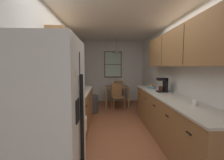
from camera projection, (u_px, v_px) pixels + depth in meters
name	position (u px, v px, depth m)	size (l,w,h in m)	color
ground_plane	(117.00, 123.00, 4.02)	(12.00, 12.00, 0.00)	brown
wall_left	(64.00, 75.00, 3.85)	(0.10, 9.00, 2.55)	silver
wall_right	(168.00, 75.00, 3.97)	(0.10, 9.00, 2.55)	silver
wall_back	(112.00, 72.00, 6.55)	(4.40, 0.10, 2.55)	silver
ceiling_slab	(117.00, 23.00, 3.79)	(4.40, 9.00, 0.08)	white
refrigerator	(46.00, 123.00, 1.63)	(0.75, 0.81, 1.79)	white
stove_range	(62.00, 131.00, 2.41)	(0.66, 0.65, 1.10)	silver
microwave_over_range	(52.00, 56.00, 2.30)	(0.39, 0.62, 0.32)	white
counter_left	(77.00, 109.00, 3.73)	(0.64, 2.00, 0.90)	olive
upper_cabinets_left	(69.00, 52.00, 3.55)	(0.33, 2.08, 0.66)	olive
counter_right	(168.00, 117.00, 3.14)	(0.64, 3.27, 0.90)	olive
upper_cabinets_right	(179.00, 48.00, 2.97)	(0.33, 2.95, 0.71)	olive
dining_table	(117.00, 90.00, 5.83)	(0.88, 0.72, 0.73)	olive
dining_chair_near	(117.00, 95.00, 5.27)	(0.45, 0.45, 0.90)	olive
dining_chair_far	(118.00, 90.00, 6.41)	(0.41, 0.41, 0.90)	olive
pendant_light	(117.00, 52.00, 5.70)	(0.30, 0.30, 0.56)	black
back_window	(113.00, 64.00, 6.45)	(0.74, 0.05, 1.10)	brown
trash_bin	(93.00, 104.00, 4.91)	(0.33, 0.33, 0.57)	#3F3F42
storage_canister	(68.00, 93.00, 2.83)	(0.12, 0.12, 0.20)	#D84C19
dish_towel	(86.00, 125.00, 2.58)	(0.02, 0.16, 0.24)	beige
coffee_maker	(163.00, 85.00, 3.55)	(0.22, 0.18, 0.33)	black
mug_by_coffeemaker	(195.00, 103.00, 2.30)	(0.12, 0.08, 0.09)	white
fruit_bowl	(151.00, 87.00, 4.16)	(0.23, 0.23, 0.09)	#597F9E
table_serving_bowl	(118.00, 86.00, 5.81)	(0.18, 0.18, 0.06)	silver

